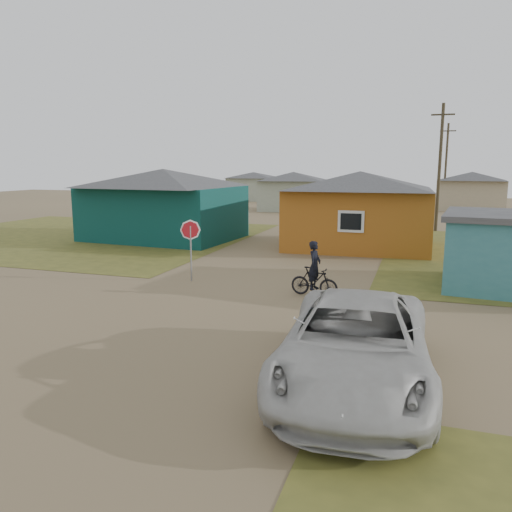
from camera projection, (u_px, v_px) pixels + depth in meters
The scene contains 12 objects.
ground at pixel (203, 320), 13.71m from camera, with size 120.00×120.00×0.00m, color olive.
grass_nw at pixel (80, 236), 30.17m from camera, with size 20.00×18.00×0.00m, color olive.
house_teal at pixel (164, 203), 28.58m from camera, with size 8.93×7.08×4.00m.
house_yellow at pixel (359, 208), 25.65m from camera, with size 7.72×6.76×3.90m.
house_pale_west at pixel (293, 191), 46.99m from camera, with size 7.04×6.15×3.60m.
house_beige_east at pixel (471, 190), 47.65m from camera, with size 6.95×6.05×3.60m.
house_pale_north at pixel (253, 186), 60.69m from camera, with size 6.28×5.81×3.40m.
utility_pole_near at pixel (440, 166), 31.51m from camera, with size 1.40×0.20×8.00m.
utility_pole_far at pixel (446, 166), 46.15m from camera, with size 1.40×0.20×8.00m.
stop_sign at pixel (191, 236), 18.04m from camera, with size 0.74×0.11×2.26m.
cyclist at pixel (314, 276), 16.09m from camera, with size 1.65×0.69×1.81m.
vehicle at pixel (355, 344), 9.51m from camera, with size 2.76×5.98×1.66m, color #B3B2AE.
Camera 1 is at (5.51, -12.05, 4.18)m, focal length 35.00 mm.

